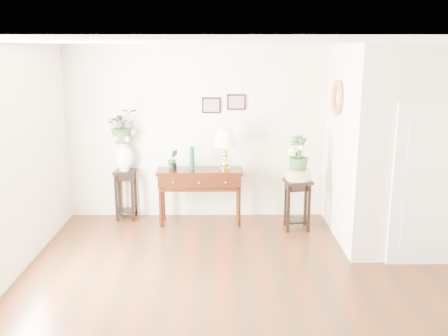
{
  "coord_description": "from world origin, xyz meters",
  "views": [
    {
      "loc": [
        -0.51,
        -5.25,
        2.74
      ],
      "look_at": [
        -0.46,
        1.3,
        1.16
      ],
      "focal_mm": 40.0,
      "sensor_mm": 36.0,
      "label": 1
    }
  ],
  "objects_px": {
    "table_lamp": "(225,148)",
    "plant_stand_a": "(126,195)",
    "console_table": "(200,197)",
    "plant_stand_b": "(297,204)"
  },
  "relations": [
    {
      "from": "plant_stand_b",
      "to": "table_lamp",
      "type": "bearing_deg",
      "value": 167.41
    },
    {
      "from": "table_lamp",
      "to": "plant_stand_a",
      "type": "relative_size",
      "value": 0.8
    },
    {
      "from": "table_lamp",
      "to": "plant_stand_a",
      "type": "bearing_deg",
      "value": 171.58
    },
    {
      "from": "console_table",
      "to": "plant_stand_a",
      "type": "xyz_separation_m",
      "value": [
        -1.22,
        0.24,
        -0.03
      ]
    },
    {
      "from": "table_lamp",
      "to": "plant_stand_b",
      "type": "xyz_separation_m",
      "value": [
        1.11,
        -0.25,
        -0.85
      ]
    },
    {
      "from": "plant_stand_a",
      "to": "plant_stand_b",
      "type": "xyz_separation_m",
      "value": [
        2.73,
        -0.49,
        -0.02
      ]
    },
    {
      "from": "console_table",
      "to": "plant_stand_a",
      "type": "bearing_deg",
      "value": 168.71
    },
    {
      "from": "plant_stand_a",
      "to": "plant_stand_b",
      "type": "distance_m",
      "value": 2.77
    },
    {
      "from": "plant_stand_b",
      "to": "console_table",
      "type": "bearing_deg",
      "value": 170.67
    },
    {
      "from": "console_table",
      "to": "plant_stand_a",
      "type": "relative_size",
      "value": 1.62
    }
  ]
}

